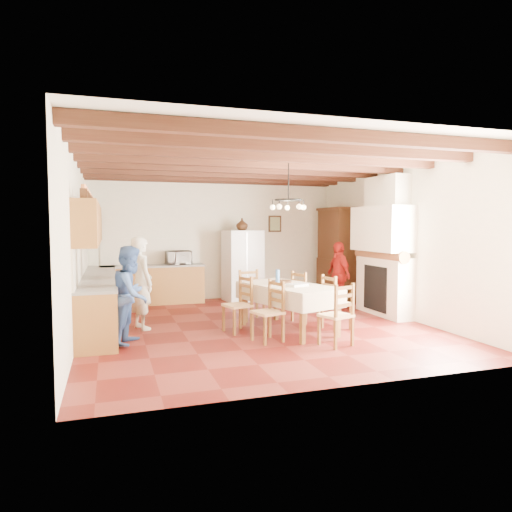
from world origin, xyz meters
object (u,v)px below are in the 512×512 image
at_px(person_woman_blue, 131,295).
at_px(chair_right_far, 306,296).
at_px(person_man, 141,283).
at_px(chair_left_far, 237,304).
at_px(chair_right_near, 336,302).
at_px(chair_left_near, 268,311).
at_px(chair_end_near, 336,314).
at_px(microwave, 179,258).
at_px(refrigerator, 243,266).
at_px(person_woman_red, 338,275).
at_px(chair_end_far, 252,295).
at_px(dining_table, 288,289).
at_px(hutch, 336,254).

bearing_deg(person_woman_blue, chair_right_far, -56.89).
bearing_deg(person_man, chair_right_far, -118.68).
relative_size(chair_left_far, chair_right_near, 1.00).
relative_size(chair_left_near, chair_end_near, 1.00).
bearing_deg(person_woman_blue, microwave, 2.89).
xyz_separation_m(refrigerator, person_woman_red, (1.74, -1.57, -0.12)).
xyz_separation_m(refrigerator, chair_end_far, (-0.46, -2.22, -0.37)).
bearing_deg(chair_end_near, person_woman_blue, -39.00).
bearing_deg(dining_table, chair_right_near, -9.15).
relative_size(hutch, chair_right_far, 2.33).
relative_size(chair_left_near, chair_right_far, 1.00).
height_order(hutch, chair_left_near, hutch).
distance_m(chair_right_near, chair_end_near, 1.11).
relative_size(refrigerator, chair_right_far, 1.76).
bearing_deg(chair_right_near, person_woman_red, -39.61).
bearing_deg(dining_table, hutch, 49.02).
distance_m(chair_left_far, chair_end_near, 1.76).
bearing_deg(person_woman_blue, refrigerator, -17.35).
height_order(chair_right_near, chair_end_near, same).
bearing_deg(chair_right_near, dining_table, 70.15).
relative_size(chair_left_far, person_man, 0.59).
distance_m(chair_end_far, person_man, 2.10).
bearing_deg(chair_left_near, chair_right_far, 119.23).
xyz_separation_m(chair_right_near, chair_end_far, (-1.18, 1.19, 0.00)).
height_order(dining_table, chair_end_far, chair_end_far).
bearing_deg(hutch, refrigerator, 166.56).
height_order(chair_end_far, person_woman_red, person_woman_red).
xyz_separation_m(chair_end_near, microwave, (-1.70, 4.57, 0.58)).
distance_m(chair_left_near, chair_right_far, 1.64).
distance_m(dining_table, chair_end_far, 1.12).
distance_m(refrigerator, chair_left_far, 3.26).
distance_m(chair_right_near, chair_end_far, 1.68).
xyz_separation_m(chair_left_far, person_woman_red, (2.73, 1.52, 0.25)).
bearing_deg(refrigerator, person_man, -143.79).
xyz_separation_m(hutch, chair_right_far, (-1.74, -2.10, -0.64)).
bearing_deg(dining_table, person_woman_blue, -179.66).
bearing_deg(dining_table, person_man, 158.98).
xyz_separation_m(hutch, chair_end_far, (-2.66, -1.64, -0.64)).
bearing_deg(refrigerator, chair_left_far, -114.34).
xyz_separation_m(chair_left_near, chair_end_far, (0.25, 1.62, 0.00)).
bearing_deg(person_man, person_woman_red, -101.94).
relative_size(hutch, chair_end_near, 2.33).
distance_m(refrigerator, hutch, 2.29).
height_order(hutch, dining_table, hutch).
relative_size(chair_right_far, person_woman_blue, 0.64).
bearing_deg(chair_right_far, person_woman_blue, 82.39).
distance_m(hutch, chair_left_far, 4.11).
relative_size(chair_left_near, person_woman_red, 0.66).
height_order(hutch, person_man, hutch).
height_order(chair_end_near, person_woman_blue, person_woman_blue).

